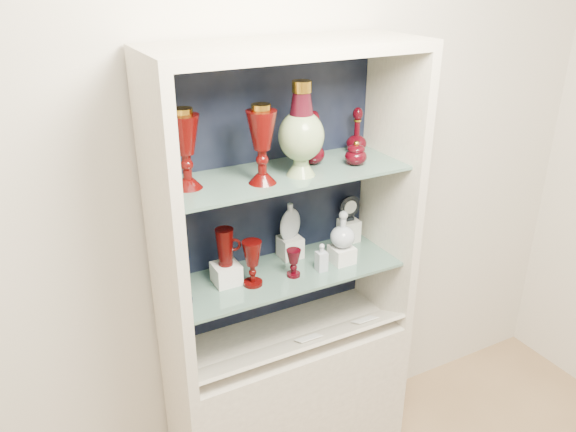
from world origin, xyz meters
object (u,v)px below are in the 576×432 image
ruby_decanter_b (357,129)px  ruby_pitcher (225,247)px  pedestal_lamp_right (262,145)px  flat_flask (290,220)px  lidded_bowl (356,153)px  clear_square_bottle (322,257)px  enamel_urn (301,129)px  ruby_goblet_tall (252,263)px  cameo_medallion (350,208)px  ruby_decanter_a (313,135)px  ruby_goblet_small (294,263)px  pedestal_lamp_left (186,149)px  cobalt_goblet (180,281)px  clear_round_decanter (343,230)px

ruby_decanter_b → ruby_pitcher: bearing=-174.8°
pedestal_lamp_right → flat_flask: bearing=39.2°
lidded_bowl → clear_square_bottle: 0.44m
enamel_urn → ruby_goblet_tall: (-0.20, 0.02, -0.50)m
enamel_urn → cameo_medallion: enamel_urn is taller
ruby_decanter_a → ruby_goblet_small: 0.50m
lidded_bowl → flat_flask: 0.39m
lidded_bowl → pedestal_lamp_left: bearing=174.4°
flat_flask → cobalt_goblet: bearing=177.4°
pedestal_lamp_right → clear_round_decanter: (0.36, 0.02, -0.41)m
pedestal_lamp_left → ruby_goblet_small: (0.38, -0.06, -0.50)m
enamel_urn → clear_round_decanter: size_ratio=2.25×
ruby_decanter_b → clear_square_bottle: size_ratio=1.66×
enamel_urn → ruby_pitcher: (-0.28, 0.08, -0.44)m
ruby_goblet_tall → ruby_goblet_small: (0.17, -0.02, -0.03)m
ruby_goblet_tall → ruby_goblet_small: size_ratio=1.60×
ruby_decanter_b → ruby_decanter_a: bearing=-168.7°
lidded_bowl → pedestal_lamp_right: bearing=-178.4°
flat_flask → ruby_goblet_small: bearing=-129.8°
pedestal_lamp_right → enamel_urn: bearing=3.2°
pedestal_lamp_right → ruby_goblet_tall: (-0.04, 0.03, -0.47)m
lidded_bowl → cobalt_goblet: bearing=178.4°
enamel_urn → ruby_decanter_a: 0.14m
ruby_decanter_a → pedestal_lamp_right: bearing=-159.8°
ruby_pitcher → clear_round_decanter: 0.49m
pedestal_lamp_left → ruby_goblet_small: size_ratio=2.42×
pedestal_lamp_left → flat_flask: 0.60m
lidded_bowl → flat_flask: lidded_bowl is taller
ruby_goblet_small → cameo_medallion: cameo_medallion is taller
clear_round_decanter → cameo_medallion: 0.20m
pedestal_lamp_left → flat_flask: size_ratio=1.78×
flat_flask → lidded_bowl: bearing=-52.5°
ruby_pitcher → clear_round_decanter: (0.48, -0.07, -0.01)m
pedestal_lamp_left → enamel_urn: bearing=-9.2°
pedestal_lamp_right → clear_round_decanter: size_ratio=1.84×
ruby_decanter_a → cobalt_goblet: size_ratio=1.29×
ruby_goblet_tall → ruby_pitcher: bearing=144.2°
ruby_goblet_small → clear_square_bottle: (0.12, -0.01, 0.00)m
ruby_goblet_small → clear_round_decanter: (0.23, 0.01, 0.09)m
ruby_decanter_b → ruby_goblet_small: (-0.36, -0.13, -0.46)m
ruby_goblet_small → flat_flask: (0.06, 0.15, 0.11)m
cameo_medallion → ruby_pitcher: bearing=-169.0°
ruby_decanter_b → flat_flask: bearing=176.6°
pedestal_lamp_left → lidded_bowl: size_ratio=2.87×
ruby_pitcher → cobalt_goblet: bearing=-142.9°
pedestal_lamp_right → ruby_decanter_a: pedestal_lamp_right is taller
pedestal_lamp_left → cobalt_goblet: pedestal_lamp_left is taller
pedestal_lamp_left → ruby_decanter_a: (0.51, 0.02, -0.02)m
flat_flask → pedestal_lamp_right: bearing=-157.5°
ruby_goblet_tall → cameo_medallion: 0.56m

